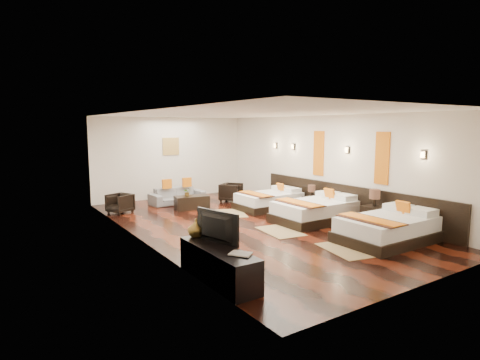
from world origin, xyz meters
TOP-DOWN VIEW (x-y plane):
  - floor at (0.00, 0.00)m, footprint 5.50×9.50m
  - ceiling at (0.00, 0.00)m, footprint 5.50×9.50m
  - back_wall at (0.00, 4.75)m, footprint 5.50×0.01m
  - left_wall at (-2.75, 0.00)m, footprint 0.01×9.50m
  - right_wall at (2.75, 0.00)m, footprint 0.01×9.50m
  - headboard_panel at (2.71, -0.80)m, footprint 0.08×6.60m
  - bed_near at (1.70, -2.92)m, footprint 2.21×1.39m
  - bed_mid at (1.70, -0.71)m, footprint 2.19×1.38m
  - bed_far at (1.69, 1.29)m, footprint 1.95×1.23m
  - nightstand_a at (2.44, -1.95)m, footprint 0.48×0.48m
  - nightstand_b at (2.44, 0.26)m, footprint 0.40×0.40m
  - jute_mat_near at (0.47, -2.86)m, footprint 0.98×1.33m
  - jute_mat_mid at (0.26, -1.00)m, footprint 0.90×1.29m
  - jute_mat_far at (0.33, 1.32)m, footprint 1.13×1.39m
  - tv_console at (-2.50, -2.83)m, footprint 0.50×1.80m
  - tv at (-2.45, -2.58)m, footprint 0.36×0.94m
  - book at (-2.50, -3.40)m, footprint 0.38×0.40m
  - figurine at (-2.50, -2.07)m, footprint 0.39×0.39m
  - sofa at (-0.31, 3.59)m, footprint 1.82×0.81m
  - armchair_left at (-2.30, 3.15)m, footprint 0.80×0.80m
  - armchair_right at (1.34, 2.92)m, footprint 0.93×0.93m
  - coffee_table at (-0.31, 2.54)m, footprint 1.07×0.66m
  - table_plant at (-0.44, 2.58)m, footprint 0.25×0.22m
  - orange_panel_a at (2.73, -1.90)m, footprint 0.04×0.40m
  - orange_panel_b at (2.73, 0.30)m, footprint 0.04×0.40m
  - sconce_near at (2.70, -3.00)m, footprint 0.07×0.12m
  - sconce_mid at (2.70, -0.80)m, footprint 0.07×0.12m
  - sconce_far at (2.70, 1.40)m, footprint 0.07×0.12m
  - sconce_lounge at (2.70, 2.30)m, footprint 0.07×0.12m
  - gold_artwork at (0.00, 4.73)m, footprint 0.60×0.04m

SIDE VIEW (x-z plane):
  - floor at x=0.00m, z-range -0.01..0.01m
  - jute_mat_near at x=0.47m, z-range 0.00..0.01m
  - jute_mat_mid at x=0.26m, z-range 0.00..0.01m
  - jute_mat_far at x=0.33m, z-range 0.00..0.01m
  - coffee_table at x=-0.31m, z-range 0.00..0.40m
  - bed_far at x=1.69m, z-range -0.12..0.63m
  - sofa at x=-0.31m, z-range 0.00..0.52m
  - tv_console at x=-2.50m, z-range 0.00..0.55m
  - nightstand_b at x=2.44m, z-range -0.12..0.67m
  - armchair_left at x=-2.30m, z-range 0.00..0.56m
  - bed_mid at x=1.70m, z-range -0.13..0.71m
  - bed_near at x=1.70m, z-range -0.13..0.71m
  - armchair_right at x=1.34m, z-range 0.00..0.61m
  - nightstand_a at x=2.44m, z-range -0.14..0.81m
  - headboard_panel at x=2.71m, z-range 0.00..0.90m
  - table_plant at x=-0.44m, z-range 0.40..0.65m
  - book at x=-2.50m, z-range 0.55..0.58m
  - figurine at x=-2.50m, z-range 0.55..0.87m
  - tv at x=-2.45m, z-range 0.55..1.09m
  - back_wall at x=0.00m, z-range 0.00..2.80m
  - left_wall at x=-2.75m, z-range 0.00..2.80m
  - right_wall at x=2.75m, z-range 0.00..2.80m
  - orange_panel_a at x=2.73m, z-range 1.05..2.35m
  - orange_panel_b at x=2.73m, z-range 1.05..2.35m
  - gold_artwork at x=0.00m, z-range 1.50..2.10m
  - sconce_near at x=2.70m, z-range 1.76..1.94m
  - sconce_mid at x=2.70m, z-range 1.76..1.94m
  - sconce_far at x=2.70m, z-range 1.76..1.94m
  - sconce_lounge at x=2.70m, z-range 1.76..1.94m
  - ceiling at x=0.00m, z-range 2.79..2.80m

